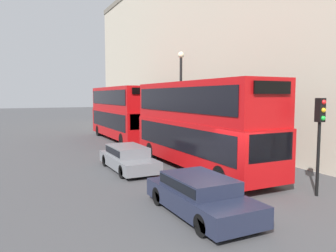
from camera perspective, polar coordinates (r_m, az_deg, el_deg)
The scene contains 7 objects.
ground_plane at distance 12.84m, azimuth 10.09°, elevation -12.16°, with size 200.00×200.00×0.00m, color #424244.
bus_leading at distance 17.01m, azimuth 5.41°, elevation 0.76°, with size 2.59×10.45×4.54m.
bus_second_in_queue at distance 28.67m, azimuth -8.10°, elevation 2.60°, with size 2.59×10.44×4.56m.
car_dark_sedan at distance 10.85m, azimuth 5.63°, elevation -11.69°, with size 1.89×4.51×1.25m.
car_hatchback at distance 17.08m, azimuth -7.00°, elevation -5.41°, with size 1.80×4.61×1.25m.
traffic_light at distance 13.58m, azimuth 24.94°, elevation 0.02°, with size 0.30×0.36×3.75m.
street_lamp at distance 22.97m, azimuth 2.26°, elevation 6.24°, with size 0.44×0.44×6.86m.
Camera 1 is at (-7.29, -9.85, 3.84)m, focal length 35.00 mm.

